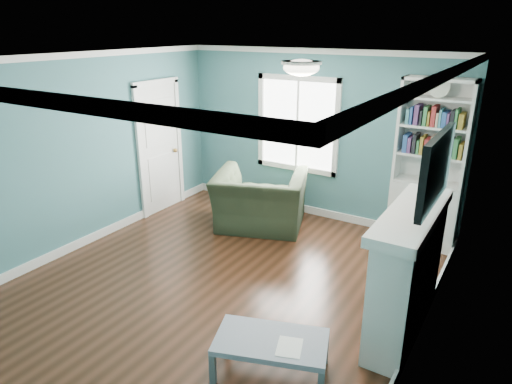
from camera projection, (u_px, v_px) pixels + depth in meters
The scene contains 13 objects.
floor at pixel (224, 281), 5.51m from camera, with size 5.00×5.00×0.00m, color black.
room_walls at pixel (220, 155), 4.97m from camera, with size 5.00×5.00×5.00m.
trim at pixel (221, 185), 5.09m from camera, with size 4.50×5.00×2.60m.
window at pixel (298, 124), 7.15m from camera, with size 1.40×0.06×1.50m.
bookshelf at pixel (427, 182), 6.17m from camera, with size 0.90×0.35×2.31m.
fireplace at pixel (408, 274), 4.43m from camera, with size 0.44×1.58×1.30m.
tv at pixel (437, 169), 4.00m from camera, with size 0.06×1.10×0.65m, color black.
door at pixel (160, 146), 7.36m from camera, with size 0.12×0.98×2.17m.
ceiling_fixture at pixel (301, 67), 4.28m from camera, with size 0.38×0.38×0.15m.
light_switch at pixel (234, 131), 7.83m from camera, with size 0.08×0.01×0.12m, color white.
recliner at pixel (260, 191), 6.82m from camera, with size 1.32×0.86×1.15m, color #1F2D1C.
coffee_table at pixel (271, 344), 3.97m from camera, with size 1.09×0.82×0.35m.
paper_sheet at pixel (289, 347), 3.85m from camera, with size 0.21×0.27×0.00m, color white.
Camera 1 is at (2.85, -3.89, 2.91)m, focal length 32.00 mm.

